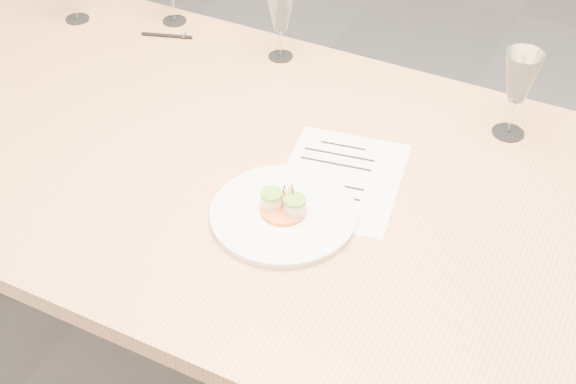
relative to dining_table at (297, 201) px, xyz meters
The scene contains 6 objects.
dining_table is the anchor object (origin of this frame).
dinner_plate 0.15m from the dining_table, 75.51° to the right, with size 0.29×0.29×0.07m.
recipe_sheet 0.11m from the dining_table, 22.83° to the left, with size 0.29×0.34×0.00m.
ballpoint_pen 0.66m from the dining_table, 147.20° to the left, with size 0.13×0.05×0.01m.
wine_glass_2 0.51m from the dining_table, 121.36° to the left, with size 0.07×0.07×0.18m.
wine_glass_3 0.53m from the dining_table, 44.83° to the left, with size 0.08×0.08×0.20m.
Camera 1 is at (0.56, -1.14, 1.81)m, focal length 50.00 mm.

